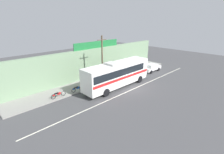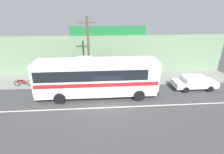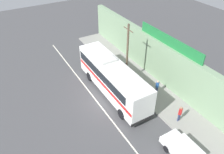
# 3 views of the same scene
# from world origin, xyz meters

# --- Properties ---
(ground_plane) EXTENTS (70.00, 70.00, 0.00)m
(ground_plane) POSITION_xyz_m (0.00, 0.00, 0.00)
(ground_plane) COLOR #444447
(sidewalk_slab) EXTENTS (30.00, 3.60, 0.14)m
(sidewalk_slab) POSITION_xyz_m (0.00, 5.20, 0.07)
(sidewalk_slab) COLOR gray
(sidewalk_slab) RESTS_ON ground_plane
(storefront_facade) EXTENTS (30.00, 0.70, 4.80)m
(storefront_facade) POSITION_xyz_m (0.00, 7.35, 2.40)
(storefront_facade) COLOR gray
(storefront_facade) RESTS_ON ground_plane
(storefront_billboard) EXTENTS (9.02, 0.12, 1.10)m
(storefront_billboard) POSITION_xyz_m (0.43, 7.35, 5.35)
(storefront_billboard) COLOR #1E7538
(storefront_billboard) RESTS_ON storefront_facade
(road_center_stripe) EXTENTS (30.00, 0.14, 0.01)m
(road_center_stripe) POSITION_xyz_m (0.00, -0.80, 0.00)
(road_center_stripe) COLOR silver
(road_center_stripe) RESTS_ON ground_plane
(intercity_bus) EXTENTS (11.05, 2.64, 3.78)m
(intercity_bus) POSITION_xyz_m (-1.01, 1.37, 2.07)
(intercity_bus) COLOR white
(intercity_bus) RESTS_ON ground_plane
(parked_car) EXTENTS (4.39, 1.87, 1.37)m
(parked_car) POSITION_xyz_m (9.08, 2.20, 0.74)
(parked_car) COLOR silver
(parked_car) RESTS_ON ground_plane
(utility_pole) EXTENTS (1.60, 0.22, 7.04)m
(utility_pole) POSITION_xyz_m (-1.73, 3.69, 3.79)
(utility_pole) COLOR brown
(utility_pole) RESTS_ON sidewalk_slab
(motorcycle_black) EXTENTS (1.84, 0.56, 0.94)m
(motorcycle_black) POSITION_xyz_m (-6.14, 3.80, 0.57)
(motorcycle_black) COLOR black
(motorcycle_black) RESTS_ON sidewalk_slab
(motorcycle_blue) EXTENTS (1.95, 0.56, 0.94)m
(motorcycle_blue) POSITION_xyz_m (-8.85, 3.87, 0.57)
(motorcycle_blue) COLOR black
(motorcycle_blue) RESTS_ON sidewalk_slab
(pedestrian_by_curb) EXTENTS (0.30, 0.48, 1.73)m
(pedestrian_by_curb) POSITION_xyz_m (5.92, 4.55, 1.15)
(pedestrian_by_curb) COLOR navy
(pedestrian_by_curb) RESTS_ON sidewalk_slab
(pedestrian_far_left) EXTENTS (0.30, 0.48, 1.69)m
(pedestrian_far_left) POSITION_xyz_m (1.77, 5.32, 1.12)
(pedestrian_far_left) COLOR navy
(pedestrian_far_left) RESTS_ON sidewalk_slab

